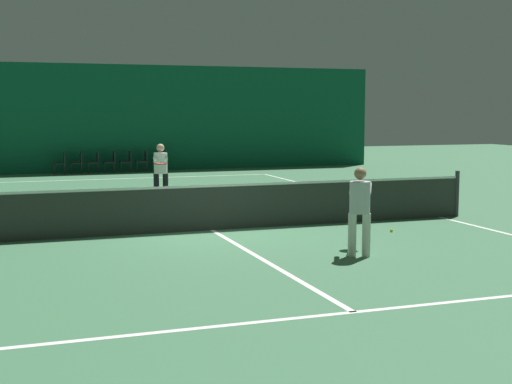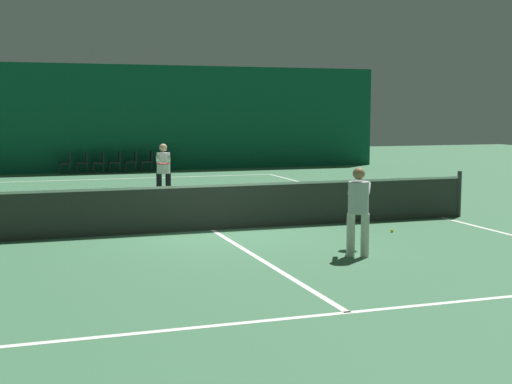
# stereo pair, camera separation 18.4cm
# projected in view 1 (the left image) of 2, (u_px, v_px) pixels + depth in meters

# --- Properties ---
(ground_plane) EXTENTS (60.00, 60.00, 0.00)m
(ground_plane) POSITION_uv_depth(u_px,v_px,m) (212.00, 230.00, 14.75)
(ground_plane) COLOR #3D704C
(backdrop_curtain) EXTENTS (23.00, 0.12, 4.32)m
(backdrop_curtain) POSITION_uv_depth(u_px,v_px,m) (109.00, 118.00, 28.70)
(backdrop_curtain) COLOR #0F5138
(backdrop_curtain) RESTS_ON ground
(court_line_baseline_far) EXTENTS (11.00, 0.10, 0.00)m
(court_line_baseline_far) POSITION_uv_depth(u_px,v_px,m) (123.00, 179.00, 25.91)
(court_line_baseline_far) COLOR white
(court_line_baseline_far) RESTS_ON ground
(court_line_service_far) EXTENTS (8.25, 0.10, 0.00)m
(court_line_service_far) POSITION_uv_depth(u_px,v_px,m) (152.00, 196.00, 20.75)
(court_line_service_far) COLOR white
(court_line_service_far) RESTS_ON ground
(court_line_service_near) EXTENTS (8.25, 0.10, 0.00)m
(court_line_service_near) POSITION_uv_depth(u_px,v_px,m) (354.00, 312.00, 8.75)
(court_line_service_near) COLOR white
(court_line_service_near) RESTS_ON ground
(court_line_sideline_right) EXTENTS (0.10, 23.80, 0.00)m
(court_line_sideline_right) POSITION_uv_depth(u_px,v_px,m) (440.00, 217.00, 16.56)
(court_line_sideline_right) COLOR white
(court_line_sideline_right) RESTS_ON ground
(court_line_centre) EXTENTS (0.10, 12.80, 0.00)m
(court_line_centre) POSITION_uv_depth(u_px,v_px,m) (212.00, 230.00, 14.75)
(court_line_centre) COLOR white
(court_line_centre) RESTS_ON ground
(tennis_net) EXTENTS (12.00, 0.10, 1.07)m
(tennis_net) POSITION_uv_depth(u_px,v_px,m) (212.00, 206.00, 14.69)
(tennis_net) COLOR #2D332D
(tennis_net) RESTS_ON ground
(player_near) EXTENTS (0.94, 1.28, 1.52)m
(player_near) POSITION_uv_depth(u_px,v_px,m) (360.00, 204.00, 12.04)
(player_near) COLOR beige
(player_near) RESTS_ON ground
(player_far) EXTENTS (0.61, 1.35, 1.58)m
(player_far) POSITION_uv_depth(u_px,v_px,m) (161.00, 168.00, 19.21)
(player_far) COLOR black
(player_far) RESTS_ON ground
(courtside_chair_0) EXTENTS (0.44, 0.44, 0.84)m
(courtside_chair_0) POSITION_uv_depth(u_px,v_px,m) (61.00, 162.00, 27.72)
(courtside_chair_0) COLOR #2D2D2D
(courtside_chair_0) RESTS_ON ground
(courtside_chair_1) EXTENTS (0.44, 0.44, 0.84)m
(courtside_chair_1) POSITION_uv_depth(u_px,v_px,m) (78.00, 161.00, 27.93)
(courtside_chair_1) COLOR #2D2D2D
(courtside_chair_1) RESTS_ON ground
(courtside_chair_2) EXTENTS (0.44, 0.44, 0.84)m
(courtside_chair_2) POSITION_uv_depth(u_px,v_px,m) (95.00, 161.00, 28.14)
(courtside_chair_2) COLOR #2D2D2D
(courtside_chair_2) RESTS_ON ground
(courtside_chair_3) EXTENTS (0.44, 0.44, 0.84)m
(courtside_chair_3) POSITION_uv_depth(u_px,v_px,m) (111.00, 161.00, 28.35)
(courtside_chair_3) COLOR #2D2D2D
(courtside_chair_3) RESTS_ON ground
(courtside_chair_4) EXTENTS (0.44, 0.44, 0.84)m
(courtside_chair_4) POSITION_uv_depth(u_px,v_px,m) (127.00, 160.00, 28.56)
(courtside_chair_4) COLOR #2D2D2D
(courtside_chair_4) RESTS_ON ground
(courtside_chair_5) EXTENTS (0.44, 0.44, 0.84)m
(courtside_chair_5) POSITION_uv_depth(u_px,v_px,m) (143.00, 160.00, 28.78)
(courtside_chair_5) COLOR #2D2D2D
(courtside_chair_5) RESTS_ON ground
(courtside_chair_6) EXTENTS (0.44, 0.44, 0.84)m
(courtside_chair_6) POSITION_uv_depth(u_px,v_px,m) (159.00, 159.00, 28.99)
(courtside_chair_6) COLOR #2D2D2D
(courtside_chair_6) RESTS_ON ground
(tennis_ball) EXTENTS (0.07, 0.07, 0.07)m
(tennis_ball) POSITION_uv_depth(u_px,v_px,m) (391.00, 230.00, 14.53)
(tennis_ball) COLOR #D1DB33
(tennis_ball) RESTS_ON ground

